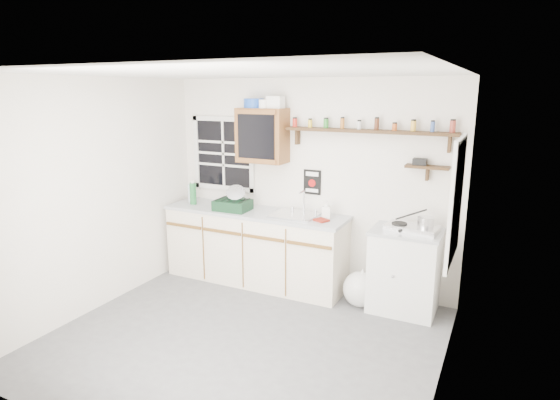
{
  "coord_description": "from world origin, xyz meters",
  "views": [
    {
      "loc": [
        2.14,
        -3.53,
        2.36
      ],
      "look_at": [
        0.13,
        0.55,
        1.29
      ],
      "focal_mm": 30.0,
      "sensor_mm": 36.0,
      "label": 1
    }
  ],
  "objects_px": {
    "dish_rack": "(234,202)",
    "hotplate": "(412,228)",
    "right_cabinet": "(404,270)",
    "spice_shelf": "(368,130)",
    "main_cabinet": "(255,246)",
    "upper_cabinet": "(262,136)"
  },
  "relations": [
    {
      "from": "main_cabinet",
      "to": "spice_shelf",
      "type": "xyz_separation_m",
      "value": [
        1.32,
        0.21,
        1.47
      ]
    },
    {
      "from": "spice_shelf",
      "to": "main_cabinet",
      "type": "bearing_deg",
      "value": -170.81
    },
    {
      "from": "upper_cabinet",
      "to": "spice_shelf",
      "type": "bearing_deg",
      "value": 3.09
    },
    {
      "from": "spice_shelf",
      "to": "dish_rack",
      "type": "height_order",
      "value": "spice_shelf"
    },
    {
      "from": "right_cabinet",
      "to": "spice_shelf",
      "type": "xyz_separation_m",
      "value": [
        -0.52,
        0.19,
        1.47
      ]
    },
    {
      "from": "upper_cabinet",
      "to": "spice_shelf",
      "type": "xyz_separation_m",
      "value": [
        1.28,
        0.07,
        0.1
      ]
    },
    {
      "from": "upper_cabinet",
      "to": "hotplate",
      "type": "xyz_separation_m",
      "value": [
        1.85,
        -0.14,
        -0.88
      ]
    },
    {
      "from": "right_cabinet",
      "to": "dish_rack",
      "type": "xyz_separation_m",
      "value": [
        -2.08,
        -0.12,
        0.56
      ]
    },
    {
      "from": "right_cabinet",
      "to": "spice_shelf",
      "type": "height_order",
      "value": "spice_shelf"
    },
    {
      "from": "right_cabinet",
      "to": "hotplate",
      "type": "xyz_separation_m",
      "value": [
        0.05,
        -0.02,
        0.49
      ]
    },
    {
      "from": "dish_rack",
      "to": "hotplate",
      "type": "height_order",
      "value": "dish_rack"
    },
    {
      "from": "upper_cabinet",
      "to": "dish_rack",
      "type": "height_order",
      "value": "upper_cabinet"
    },
    {
      "from": "upper_cabinet",
      "to": "dish_rack",
      "type": "relative_size",
      "value": 1.5
    },
    {
      "from": "dish_rack",
      "to": "hotplate",
      "type": "bearing_deg",
      "value": -0.02
    },
    {
      "from": "dish_rack",
      "to": "hotplate",
      "type": "relative_size",
      "value": 0.77
    },
    {
      "from": "main_cabinet",
      "to": "dish_rack",
      "type": "bearing_deg",
      "value": -159.25
    },
    {
      "from": "main_cabinet",
      "to": "hotplate",
      "type": "bearing_deg",
      "value": 0.17
    },
    {
      "from": "main_cabinet",
      "to": "hotplate",
      "type": "xyz_separation_m",
      "value": [
        1.89,
        0.01,
        0.48
      ]
    },
    {
      "from": "spice_shelf",
      "to": "dish_rack",
      "type": "relative_size",
      "value": 4.42
    },
    {
      "from": "hotplate",
      "to": "spice_shelf",
      "type": "bearing_deg",
      "value": 166.83
    },
    {
      "from": "dish_rack",
      "to": "main_cabinet",
      "type": "bearing_deg",
      "value": 18.12
    },
    {
      "from": "upper_cabinet",
      "to": "hotplate",
      "type": "relative_size",
      "value": 1.16
    }
  ]
}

